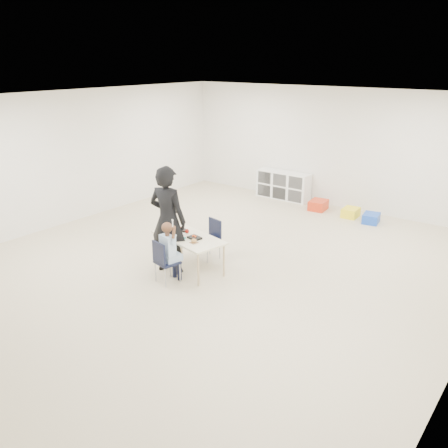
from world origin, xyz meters
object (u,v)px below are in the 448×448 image
Objects in this scene: chair_near at (167,261)px; adult at (168,220)px; table at (189,253)px; child at (167,249)px; cubby_shelf at (283,185)px.

adult is (-0.27, 0.33, 0.55)m from chair_near.
child reaches higher than table.
adult reaches higher than chair_near.
adult is at bearing 141.53° from child.
table is at bearing 105.38° from chair_near.
child reaches higher than chair_near.
chair_near is 0.39× the size of adult.
adult is (-0.24, -0.24, 0.60)m from table.
child reaches higher than cubby_shelf.
chair_near is 0.51× the size of cubby_shelf.
chair_near is at bearing 120.58° from adult.
cubby_shelf reaches higher than table.
cubby_shelf is (-0.97, 5.27, -0.21)m from child.
adult is at bearing -122.98° from table.
child is 5.36m from cubby_shelf.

